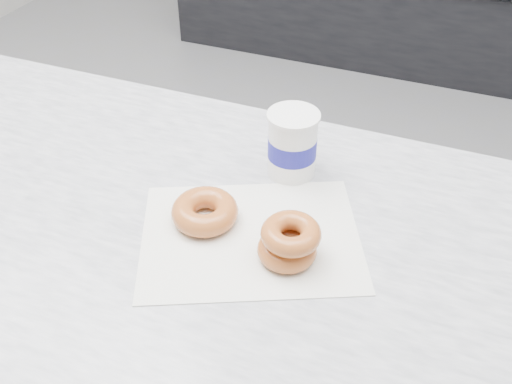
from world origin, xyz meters
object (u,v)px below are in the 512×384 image
at_px(donut_stack, 289,242).
at_px(coffee_cup, 292,144).
at_px(donut_single, 205,211).
at_px(counter, 154,364).

height_order(donut_stack, coffee_cup, coffee_cup).
bearing_deg(donut_stack, donut_single, 169.63).
relative_size(donut_single, donut_stack, 0.91).
distance_m(counter, coffee_cup, 0.59).
relative_size(counter, donut_single, 28.30).
height_order(donut_single, donut_stack, donut_stack).
distance_m(donut_single, coffee_cup, 0.20).
bearing_deg(counter, donut_single, 8.21).
distance_m(donut_single, donut_stack, 0.15).
bearing_deg(coffee_cup, donut_single, -119.81).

